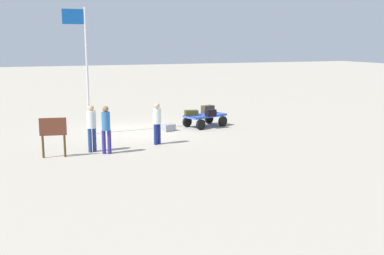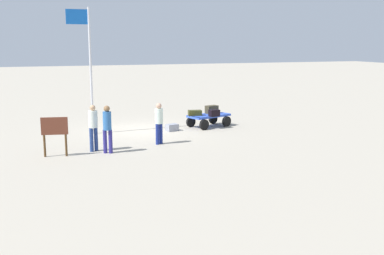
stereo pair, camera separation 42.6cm
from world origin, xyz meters
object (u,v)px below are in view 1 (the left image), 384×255
signboard (53,131)px  worker_lead (157,121)px  luggage_cart (205,118)px  suitcase_dark (211,113)px  flagpole (84,59)px  suitcase_olive (191,113)px  suitcase_maroon (169,128)px  suitcase_tan (208,109)px  worker_supervisor (106,127)px  worker_trailing (92,125)px

signboard → worker_lead: bearing=-169.6°
luggage_cart → signboard: size_ratio=1.58×
suitcase_dark → flagpole: flagpole is taller
luggage_cart → suitcase_olive: suitcase_olive is taller
suitcase_maroon → suitcase_olive: bearing=-162.6°
suitcase_tan → signboard: 8.50m
signboard → luggage_cart: bearing=-153.4°
luggage_cart → suitcase_maroon: (1.96, 0.42, -0.28)m
luggage_cart → worker_lead: size_ratio=1.35×
flagpole → worker_supervisor: bearing=91.7°
worker_supervisor → signboard: (1.83, -0.12, -0.06)m
suitcase_maroon → worker_trailing: size_ratio=0.35×
luggage_cart → worker_supervisor: (5.43, 3.75, 0.57)m
worker_lead → suitcase_dark: bearing=-144.9°
suitcase_olive → suitcase_tan: suitcase_tan is taller
worker_supervisor → flagpole: 4.51m
suitcase_olive → worker_lead: 3.85m
suitcase_dark → worker_trailing: (5.92, 2.68, 0.26)m
suitcase_tan → signboard: signboard is taller
luggage_cart → suitcase_tan: suitcase_tan is taller
luggage_cart → signboard: signboard is taller
flagpole → suitcase_maroon: bearing=171.1°
luggage_cart → worker_trailing: worker_trailing is taller
worker_lead → worker_trailing: size_ratio=0.95×
suitcase_olive → suitcase_maroon: (1.26, 0.39, -0.56)m
worker_lead → luggage_cart: bearing=-138.3°
suitcase_dark → worker_trailing: 6.50m
flagpole → suitcase_dark: bearing=172.7°
suitcase_dark → flagpole: size_ratio=0.09×
suitcase_olive → suitcase_tan: size_ratio=1.04×
worker_lead → worker_supervisor: size_ratio=0.94×
suitcase_dark → luggage_cart: bearing=-84.4°
worker_lead → worker_supervisor: (2.18, 0.85, 0.05)m
worker_trailing → worker_lead: bearing=-172.3°
luggage_cart → suitcase_maroon: bearing=12.1°
luggage_cart → suitcase_dark: bearing=95.6°
suitcase_tan → signboard: size_ratio=0.47×
worker_trailing → flagpole: bearing=-95.3°
suitcase_dark → worker_lead: bearing=35.1°
luggage_cart → suitcase_tan: bearing=-134.1°
suitcase_maroon → worker_lead: size_ratio=0.37×
suitcase_maroon → flagpole: bearing=-8.9°
luggage_cart → suitcase_olive: bearing=1.9°
signboard → worker_supervisor: bearing=176.2°
worker_lead → signboard: bearing=10.4°
suitcase_dark → suitcase_maroon: 2.10m
suitcase_tan → suitcase_dark: size_ratio=1.32×
suitcase_maroon → worker_lead: 2.91m
worker_lead → signboard: (4.01, 0.73, -0.01)m
suitcase_tan → signboard: bearing=27.5°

